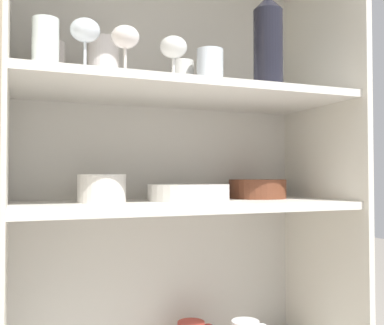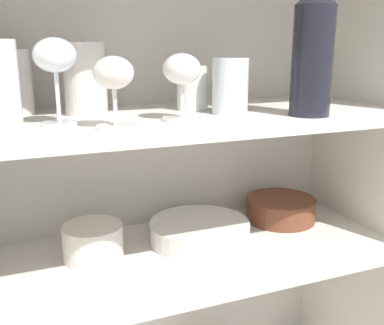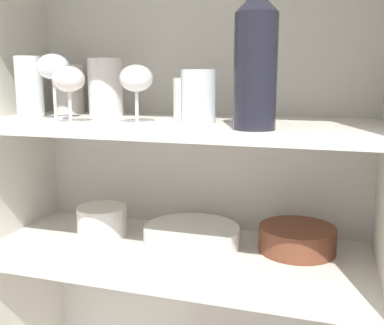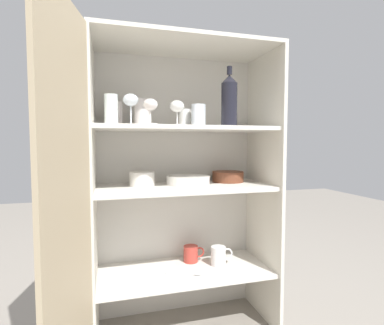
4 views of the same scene
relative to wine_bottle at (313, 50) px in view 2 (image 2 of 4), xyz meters
The scene contains 16 objects.
cupboard_back_panel 0.57m from the wine_bottle, 122.45° to the left, with size 0.90×0.02×1.42m, color silver.
cupboard_side_right 0.52m from the wine_bottle, 23.69° to the left, with size 0.02×0.40×1.42m, color silver.
shelf_board_middle 0.48m from the wine_bottle, 150.39° to the left, with size 0.86×0.37×0.02m, color silver.
shelf_board_upper 0.26m from the wine_bottle, 150.39° to the left, with size 0.86×0.37×0.02m, color silver.
tumbler_glass_0 0.58m from the wine_bottle, 156.57° to the left, with size 0.08×0.08×0.12m.
tumbler_glass_1 0.17m from the wine_bottle, 147.85° to the left, with size 0.07×0.07×0.11m.
tumbler_glass_2 0.55m from the wine_bottle, behind, with size 0.06×0.06×0.14m.
tumbler_glass_3 0.25m from the wine_bottle, 138.42° to the left, with size 0.06×0.06×0.09m.
tumbler_glass_4 0.44m from the wine_bottle, 155.36° to the left, with size 0.08×0.08×0.14m.
wine_glass_0 0.46m from the wine_bottle, behind, with size 0.07×0.07×0.14m.
wine_glass_1 0.38m from the wine_bottle, behind, with size 0.06×0.06×0.12m.
wine_glass_2 0.25m from the wine_bottle, behind, with size 0.07×0.07×0.12m.
wine_bottle is the anchor object (origin of this frame).
plate_stack_white 0.45m from the wine_bottle, 138.13° to the left, with size 0.22×0.22×0.04m.
mixing_bowl_large 0.44m from the wine_bottle, 68.61° to the left, with size 0.17×0.17×0.06m.
serving_bowl_small 0.57m from the wine_bottle, 159.18° to the left, with size 0.12×0.12×0.07m.
Camera 2 is at (-0.34, -0.64, 1.17)m, focal length 42.00 mm.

